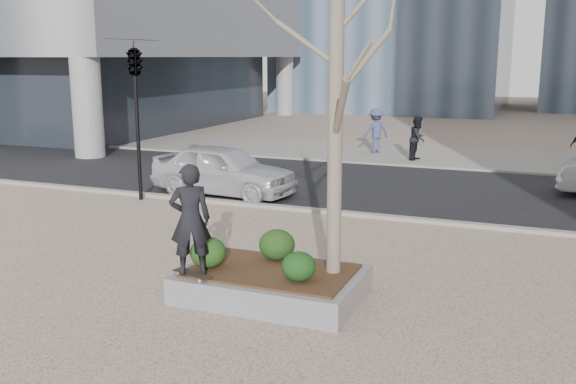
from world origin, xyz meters
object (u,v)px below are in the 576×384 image
at_px(planter, 271,284).
at_px(police_car, 224,170).
at_px(skateboard, 192,275).
at_px(skateboarder, 190,219).

relative_size(planter, police_car, 0.68).
distance_m(planter, skateboard, 1.36).
bearing_deg(skateboard, police_car, 132.08).
distance_m(planter, police_car, 8.36).
height_order(skateboard, police_car, police_car).
bearing_deg(skateboarder, police_car, -100.35).
height_order(skateboarder, police_car, skateboarder).
bearing_deg(police_car, planter, -141.67).
relative_size(skateboard, police_car, 0.18).
distance_m(planter, skateboarder, 1.81).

